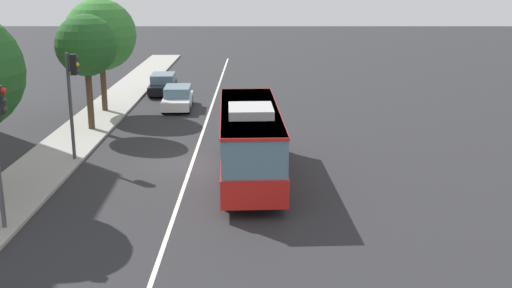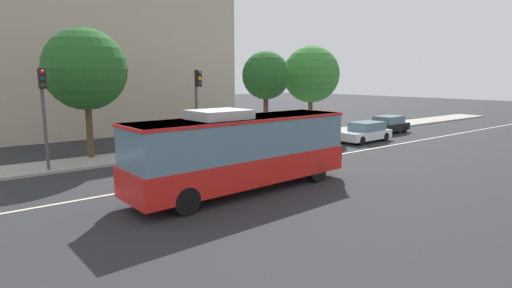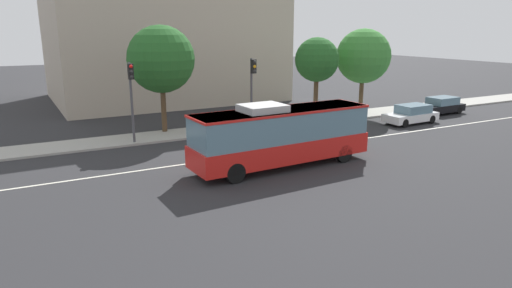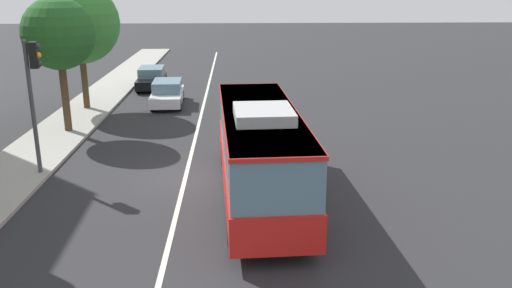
% 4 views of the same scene
% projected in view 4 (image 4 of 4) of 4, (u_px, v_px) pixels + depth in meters
% --- Properties ---
extents(ground_plane, '(160.00, 160.00, 0.00)m').
position_uv_depth(ground_plane, '(186.00, 177.00, 20.38)').
color(ground_plane, '#28282B').
extents(sidewalk_kerb, '(80.00, 3.05, 0.14)m').
position_uv_depth(sidewalk_kerb, '(7.00, 178.00, 20.11)').
color(sidewalk_kerb, '#9E9B93').
rests_on(sidewalk_kerb, ground_plane).
extents(lane_centre_line, '(76.00, 0.16, 0.01)m').
position_uv_depth(lane_centre_line, '(186.00, 177.00, 20.38)').
color(lane_centre_line, silver).
rests_on(lane_centre_line, ground_plane).
extents(transit_bus, '(10.11, 2.99, 3.46)m').
position_uv_depth(transit_bus, '(260.00, 148.00, 17.91)').
color(transit_bus, red).
rests_on(transit_bus, ground_plane).
extents(sedan_white, '(4.57, 1.98, 1.46)m').
position_uv_depth(sedan_white, '(167.00, 93.00, 32.17)').
color(sedan_white, white).
rests_on(sedan_white, ground_plane).
extents(sedan_black, '(4.58, 2.01, 1.46)m').
position_uv_depth(sedan_black, '(152.00, 78.00, 37.22)').
color(sedan_black, black).
rests_on(sedan_black, ground_plane).
extents(traffic_light_mid_block, '(0.34, 0.62, 5.20)m').
position_uv_depth(traffic_light_mid_block, '(34.00, 85.00, 19.52)').
color(traffic_light_mid_block, '#47474C').
rests_on(traffic_light_mid_block, ground_plane).
extents(street_tree_kerbside_centre, '(4.50, 4.50, 7.23)m').
position_uv_depth(street_tree_kerbside_centre, '(79.00, 24.00, 29.60)').
color(street_tree_kerbside_centre, '#4C3823').
rests_on(street_tree_kerbside_centre, ground_plane).
extents(street_tree_kerbside_right, '(3.42, 3.42, 6.58)m').
position_uv_depth(street_tree_kerbside_right, '(58.00, 34.00, 24.91)').
color(street_tree_kerbside_right, '#4C3823').
rests_on(street_tree_kerbside_right, ground_plane).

